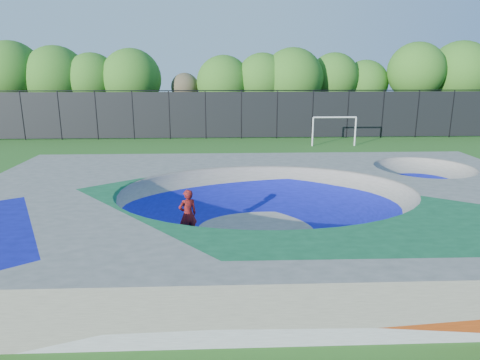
% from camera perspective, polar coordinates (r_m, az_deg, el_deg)
% --- Properties ---
extents(ground, '(120.00, 120.00, 0.00)m').
position_cam_1_polar(ground, '(16.11, 3.45, -6.48)').
color(ground, '#275E1A').
rests_on(ground, ground).
extents(skate_deck, '(22.00, 14.00, 1.50)m').
position_cam_1_polar(skate_deck, '(15.85, 3.49, -3.95)').
color(skate_deck, gray).
rests_on(skate_deck, ground).
extents(skater, '(0.78, 0.68, 1.80)m').
position_cam_1_polar(skater, '(14.95, -6.96, -4.60)').
color(skater, red).
rests_on(skater, ground).
extents(skateboard, '(0.81, 0.43, 0.05)m').
position_cam_1_polar(skateboard, '(15.27, -6.86, -7.70)').
color(skateboard, black).
rests_on(skateboard, ground).
extents(soccer_goal, '(3.40, 0.12, 2.25)m').
position_cam_1_polar(soccer_goal, '(33.53, 12.48, 7.10)').
color(soccer_goal, silver).
rests_on(soccer_goal, ground).
extents(fence, '(48.09, 0.09, 4.04)m').
position_cam_1_polar(fence, '(36.16, 0.18, 8.83)').
color(fence, black).
rests_on(fence, ground).
extents(treeline, '(53.98, 7.65, 8.30)m').
position_cam_1_polar(treeline, '(40.69, -1.20, 13.59)').
color(treeline, '#443622').
rests_on(treeline, ground).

